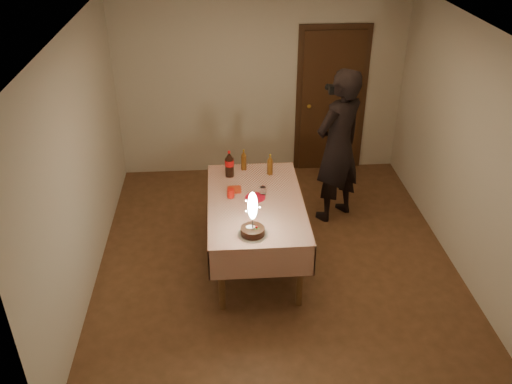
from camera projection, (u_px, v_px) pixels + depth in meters
ground at (276, 259)px, 6.23m from camera, size 4.00×4.50×0.01m
room_shell at (281, 123)px, 5.46m from camera, size 4.04×4.54×2.62m
dining_table at (256, 209)px, 5.83m from camera, size 1.02×1.72×0.81m
birthday_cake at (253, 222)px, 5.17m from camera, size 0.29×0.29×0.47m
red_plate at (255, 197)px, 5.83m from camera, size 0.22×0.22×0.01m
red_cup at (231, 193)px, 5.82m from camera, size 0.08×0.08×0.10m
clear_cup at (263, 191)px, 5.87m from camera, size 0.07×0.07×0.09m
napkin_stack at (234, 190)px, 5.96m from camera, size 0.15×0.15×0.02m
cola_bottle at (229, 164)px, 6.18m from camera, size 0.10×0.10×0.32m
amber_bottle_left at (244, 160)px, 6.34m from camera, size 0.06×0.06×0.25m
amber_bottle_right at (270, 165)px, 6.24m from camera, size 0.06×0.06×0.25m
photographer at (338, 147)px, 6.55m from camera, size 0.85×0.79×1.95m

